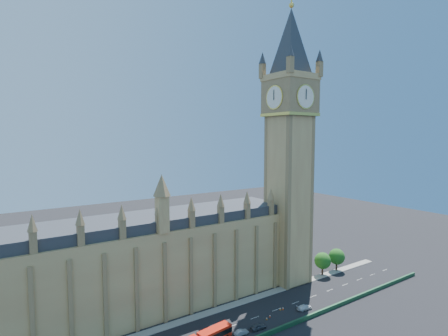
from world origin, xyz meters
TOP-DOWN VIEW (x-y plane):
  - ground at (0.00, 0.00)m, footprint 400.00×400.00m
  - palace_westminster at (-25.00, 22.00)m, footprint 120.00×20.00m
  - elizabeth_tower at (38.00, 13.99)m, footprint 20.59×20.59m
  - kerb_north at (0.00, 9.50)m, footprint 160.00×3.00m
  - tree_east_near at (52.22, 10.08)m, footprint 6.00×6.00m
  - tree_east_far at (60.22, 10.08)m, footprint 6.00×6.00m
  - car_grey at (8.85, -5.25)m, footprint 4.54×2.10m
  - car_silver at (3.69, -4.78)m, footprint 4.04×1.56m
  - car_white at (27.10, -4.56)m, footprint 5.08×2.53m
  - cone_a at (20.97, -0.80)m, footprint 0.61×0.61m
  - cone_b at (15.70, -2.19)m, footprint 0.50×0.50m
  - cone_c at (14.00, -2.80)m, footprint 0.58×0.58m
  - cone_d at (21.78, -1.11)m, footprint 0.64×0.64m

SIDE VIEW (x-z plane):
  - ground at x=0.00m, z-range 0.00..0.00m
  - kerb_north at x=0.00m, z-range 0.00..0.16m
  - cone_b at x=15.70m, z-range 0.00..0.71m
  - cone_c at x=14.00m, z-range 0.00..0.74m
  - cone_d at x=21.78m, z-range -0.01..0.80m
  - cone_a at x=20.97m, z-range -0.01..0.80m
  - car_silver at x=3.69m, z-range 0.00..1.31m
  - car_white at x=27.10m, z-range 0.00..1.42m
  - car_grey at x=8.85m, z-range 0.00..1.51m
  - tree_east_near at x=52.22m, z-range 1.39..9.89m
  - tree_east_far at x=60.22m, z-range 1.39..9.89m
  - palace_westminster at x=-25.00m, z-range -0.14..27.86m
  - elizabeth_tower at x=38.00m, z-range 2.06..107.06m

